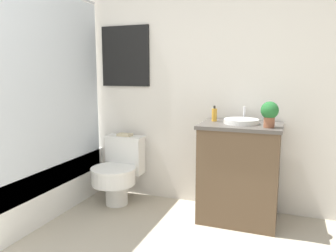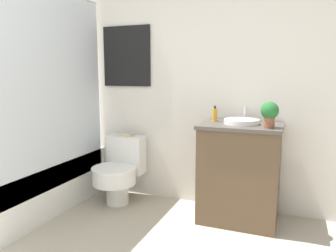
{
  "view_description": "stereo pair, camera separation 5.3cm",
  "coord_description": "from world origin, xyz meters",
  "px_view_note": "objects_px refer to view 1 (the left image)",
  "views": [
    {
      "loc": [
        1.29,
        -0.7,
        1.27
      ],
      "look_at": [
        0.34,
        1.87,
        0.83
      ],
      "focal_mm": 35.0,
      "sensor_mm": 36.0,
      "label": 1
    },
    {
      "loc": [
        1.34,
        -0.68,
        1.27
      ],
      "look_at": [
        0.34,
        1.87,
        0.83
      ],
      "focal_mm": 35.0,
      "sensor_mm": 36.0,
      "label": 2
    }
  ],
  "objects_px": {
    "potted_plant": "(270,112)",
    "book_on_tank": "(125,135)",
    "soap_bottle": "(214,115)",
    "sink": "(241,121)",
    "toilet": "(119,170)"
  },
  "relations": [
    {
      "from": "toilet",
      "to": "sink",
      "type": "xyz_separation_m",
      "value": [
        1.17,
        0.04,
        0.54
      ]
    },
    {
      "from": "soap_bottle",
      "to": "potted_plant",
      "type": "xyz_separation_m",
      "value": [
        0.48,
        -0.2,
        0.06
      ]
    },
    {
      "from": "sink",
      "to": "soap_bottle",
      "type": "distance_m",
      "value": 0.26
    },
    {
      "from": "potted_plant",
      "to": "book_on_tank",
      "type": "height_order",
      "value": "potted_plant"
    },
    {
      "from": "toilet",
      "to": "soap_bottle",
      "type": "xyz_separation_m",
      "value": [
        0.92,
        0.1,
        0.58
      ]
    },
    {
      "from": "potted_plant",
      "to": "book_on_tank",
      "type": "relative_size",
      "value": 1.47
    },
    {
      "from": "sink",
      "to": "potted_plant",
      "type": "bearing_deg",
      "value": -30.07
    },
    {
      "from": "toilet",
      "to": "soap_bottle",
      "type": "relative_size",
      "value": 4.68
    },
    {
      "from": "toilet",
      "to": "book_on_tank",
      "type": "relative_size",
      "value": 4.6
    },
    {
      "from": "toilet",
      "to": "sink",
      "type": "relative_size",
      "value": 1.96
    },
    {
      "from": "toilet",
      "to": "potted_plant",
      "type": "relative_size",
      "value": 3.14
    },
    {
      "from": "potted_plant",
      "to": "book_on_tank",
      "type": "xyz_separation_m",
      "value": [
        -1.4,
        0.24,
        -0.31
      ]
    },
    {
      "from": "soap_bottle",
      "to": "book_on_tank",
      "type": "height_order",
      "value": "soap_bottle"
    },
    {
      "from": "toilet",
      "to": "soap_bottle",
      "type": "bearing_deg",
      "value": 6.29
    },
    {
      "from": "soap_bottle",
      "to": "sink",
      "type": "bearing_deg",
      "value": -14.33
    }
  ]
}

